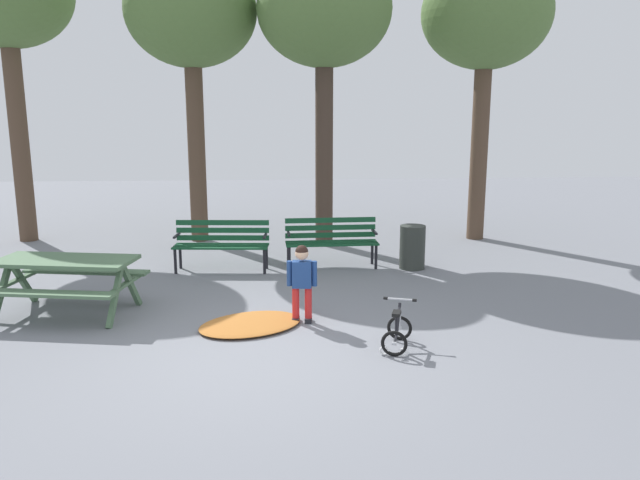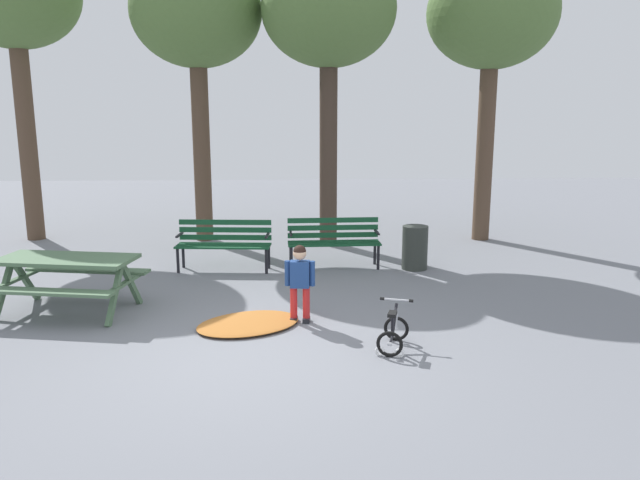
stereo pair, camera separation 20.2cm
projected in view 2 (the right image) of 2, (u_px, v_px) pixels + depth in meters
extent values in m
plane|color=slate|center=(251.00, 354.00, 6.98)|extent=(36.00, 36.00, 0.00)
cube|color=#4C6B4C|center=(66.00, 259.00, 8.27)|extent=(1.90, 1.06, 0.05)
cube|color=#4C6B4C|center=(45.00, 292.00, 7.80)|extent=(1.81, 0.55, 0.04)
cube|color=#4C6B4C|center=(88.00, 270.00, 8.86)|extent=(1.81, 0.55, 0.04)
cube|color=#4C6B4C|center=(3.00, 290.00, 8.21)|extent=(0.16, 0.57, 0.76)
cube|color=#4C6B4C|center=(26.00, 280.00, 8.69)|extent=(0.16, 0.57, 0.76)
cube|color=#4C6B4C|center=(14.00, 280.00, 8.44)|extent=(0.27, 1.10, 0.04)
cube|color=#4C6B4C|center=(115.00, 294.00, 8.01)|extent=(0.16, 0.57, 0.76)
cube|color=#4C6B4C|center=(131.00, 284.00, 8.49)|extent=(0.16, 0.57, 0.76)
cube|color=#4C6B4C|center=(123.00, 284.00, 8.24)|extent=(0.27, 1.10, 0.04)
cube|color=#144728|center=(225.00, 244.00, 10.68)|extent=(1.60, 0.20, 0.03)
cube|color=#144728|center=(224.00, 245.00, 10.56)|extent=(1.60, 0.20, 0.03)
cube|color=#144728|center=(223.00, 246.00, 10.45)|extent=(1.60, 0.20, 0.03)
cube|color=#144728|center=(221.00, 248.00, 10.33)|extent=(1.60, 0.20, 0.03)
cube|color=#144728|center=(226.00, 237.00, 10.70)|extent=(1.60, 0.17, 0.09)
cube|color=#144728|center=(225.00, 230.00, 10.67)|extent=(1.60, 0.17, 0.09)
cube|color=#144728|center=(225.00, 222.00, 10.65)|extent=(1.60, 0.17, 0.09)
cylinder|color=black|center=(266.00, 261.00, 10.37)|extent=(0.05, 0.05, 0.44)
cylinder|color=black|center=(269.00, 256.00, 10.72)|extent=(0.05, 0.05, 0.44)
cube|color=black|center=(267.00, 235.00, 10.46)|extent=(0.07, 0.40, 0.03)
cylinder|color=black|center=(178.00, 260.00, 10.42)|extent=(0.05, 0.05, 0.44)
cylinder|color=black|center=(183.00, 255.00, 10.77)|extent=(0.05, 0.05, 0.44)
cube|color=black|center=(179.00, 235.00, 10.51)|extent=(0.07, 0.40, 0.03)
cube|color=#144728|center=(333.00, 241.00, 10.88)|extent=(1.60, 0.12, 0.03)
cube|color=#144728|center=(334.00, 242.00, 10.76)|extent=(1.60, 0.12, 0.03)
cube|color=#144728|center=(334.00, 244.00, 10.65)|extent=(1.60, 0.12, 0.03)
cube|color=#144728|center=(335.00, 245.00, 10.53)|extent=(1.60, 0.12, 0.03)
cube|color=#144728|center=(333.00, 235.00, 10.90)|extent=(1.60, 0.09, 0.09)
cube|color=#144728|center=(333.00, 228.00, 10.87)|extent=(1.60, 0.09, 0.09)
cube|color=#144728|center=(333.00, 220.00, 10.84)|extent=(1.60, 0.09, 0.09)
cylinder|color=black|center=(378.00, 257.00, 10.65)|extent=(0.05, 0.05, 0.44)
cylinder|color=black|center=(375.00, 252.00, 11.00)|extent=(0.05, 0.05, 0.44)
cube|color=black|center=(377.00, 232.00, 10.74)|extent=(0.05, 0.40, 0.03)
cylinder|color=black|center=(291.00, 258.00, 10.54)|extent=(0.05, 0.05, 0.44)
cylinder|color=black|center=(291.00, 254.00, 10.89)|extent=(0.05, 0.05, 0.44)
cube|color=black|center=(291.00, 233.00, 10.63)|extent=(0.05, 0.40, 0.03)
cylinder|color=red|center=(306.00, 305.00, 7.98)|extent=(0.09, 0.09, 0.47)
cube|color=black|center=(306.00, 320.00, 8.02)|extent=(0.11, 0.17, 0.06)
cylinder|color=red|center=(294.00, 304.00, 7.99)|extent=(0.09, 0.09, 0.47)
cube|color=black|center=(294.00, 320.00, 8.03)|extent=(0.11, 0.17, 0.06)
cube|color=navy|center=(300.00, 274.00, 7.90)|extent=(0.26, 0.17, 0.35)
sphere|color=#E0B28E|center=(300.00, 253.00, 7.84)|extent=(0.17, 0.17, 0.17)
sphere|color=black|center=(300.00, 251.00, 7.84)|extent=(0.16, 0.16, 0.16)
cylinder|color=navy|center=(312.00, 274.00, 7.89)|extent=(0.07, 0.07, 0.33)
cylinder|color=navy|center=(287.00, 273.00, 7.91)|extent=(0.07, 0.07, 0.33)
torus|color=black|center=(396.00, 329.00, 7.35)|extent=(0.30, 0.13, 0.30)
cylinder|color=silver|center=(396.00, 329.00, 7.35)|extent=(0.06, 0.05, 0.04)
torus|color=black|center=(390.00, 344.00, 6.86)|extent=(0.30, 0.13, 0.30)
cylinder|color=silver|center=(390.00, 344.00, 6.86)|extent=(0.06, 0.05, 0.04)
torus|color=white|center=(380.00, 351.00, 6.91)|extent=(0.11, 0.06, 0.11)
torus|color=white|center=(399.00, 353.00, 6.85)|extent=(0.11, 0.06, 0.11)
cylinder|color=black|center=(394.00, 320.00, 7.15)|extent=(0.13, 0.30, 0.32)
cylinder|color=black|center=(392.00, 326.00, 7.00)|extent=(0.06, 0.08, 0.27)
cylinder|color=black|center=(391.00, 340.00, 6.95)|extent=(0.09, 0.20, 0.05)
cylinder|color=silver|center=(396.00, 316.00, 7.30)|extent=(0.05, 0.08, 0.32)
cylinder|color=black|center=(394.00, 312.00, 7.11)|extent=(0.13, 0.32, 0.05)
cube|color=black|center=(392.00, 314.00, 6.95)|extent=(0.14, 0.19, 0.04)
cylinder|color=silver|center=(397.00, 300.00, 7.24)|extent=(0.33, 0.13, 0.02)
cylinder|color=black|center=(382.00, 299.00, 7.28)|extent=(0.06, 0.05, 0.04)
cylinder|color=black|center=(411.00, 301.00, 7.19)|extent=(0.06, 0.05, 0.04)
ellipsoid|color=#B26B2D|center=(248.00, 323.00, 7.87)|extent=(1.61, 1.43, 0.07)
cylinder|color=#2D332D|center=(415.00, 248.00, 10.65)|extent=(0.44, 0.44, 0.76)
cylinder|color=brown|center=(28.00, 142.00, 12.81)|extent=(0.36, 0.36, 4.10)
cylinder|color=brown|center=(202.00, 152.00, 12.77)|extent=(0.35, 0.35, 3.72)
ellipsoid|color=#517038|center=(196.00, 11.00, 12.21)|extent=(2.60, 2.60, 2.20)
cylinder|color=#423328|center=(328.00, 154.00, 12.37)|extent=(0.35, 0.35, 3.70)
ellipsoid|color=#517038|center=(329.00, 9.00, 11.80)|extent=(2.60, 2.60, 2.20)
cylinder|color=brown|center=(485.00, 152.00, 12.84)|extent=(0.35, 0.35, 3.70)
ellipsoid|color=#517038|center=(492.00, 13.00, 12.27)|extent=(2.60, 2.60, 2.20)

